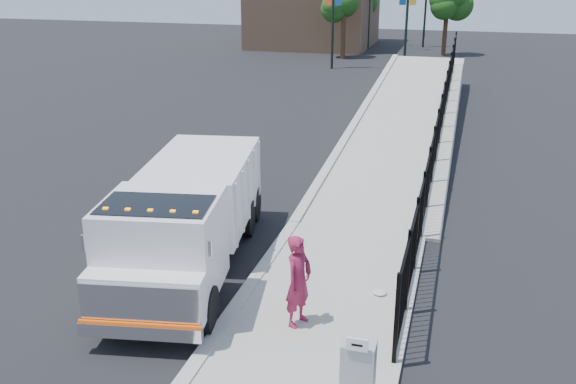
# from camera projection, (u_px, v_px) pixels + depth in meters

# --- Properties ---
(ground) EXTENTS (120.00, 120.00, 0.00)m
(ground) POSITION_uv_depth(u_px,v_px,m) (249.00, 292.00, 14.71)
(ground) COLOR black
(ground) RESTS_ON ground
(sidewalk) EXTENTS (3.55, 12.00, 0.12)m
(sidewalk) POSITION_uv_depth(u_px,v_px,m) (309.00, 351.00, 12.39)
(sidewalk) COLOR #9E998E
(sidewalk) RESTS_ON ground
(curb) EXTENTS (0.30, 12.00, 0.16)m
(curb) POSITION_uv_depth(u_px,v_px,m) (216.00, 336.00, 12.87)
(curb) COLOR #ADAAA3
(curb) RESTS_ON ground
(ramp) EXTENTS (3.95, 24.06, 3.19)m
(ramp) POSITION_uv_depth(u_px,v_px,m) (410.00, 130.00, 28.65)
(ramp) COLOR #9E998E
(ramp) RESTS_ON ground
(iron_fence) EXTENTS (0.10, 28.00, 1.80)m
(iron_fence) POSITION_uv_depth(u_px,v_px,m) (439.00, 135.00, 24.36)
(iron_fence) COLOR black
(iron_fence) RESTS_ON ground
(truck) EXTENTS (3.65, 7.91, 2.61)m
(truck) POSITION_uv_depth(u_px,v_px,m) (186.00, 215.00, 15.23)
(truck) COLOR black
(truck) RESTS_ON ground
(worker) EXTENTS (0.67, 0.82, 1.94)m
(worker) POSITION_uv_depth(u_px,v_px,m) (298.00, 281.00, 12.91)
(worker) COLOR maroon
(worker) RESTS_ON sidewalk
(utility_cabinet) EXTENTS (0.55, 0.40, 1.25)m
(utility_cabinet) POSITION_uv_depth(u_px,v_px,m) (358.00, 376.00, 10.54)
(utility_cabinet) COLOR gray
(utility_cabinet) RESTS_ON sidewalk
(arrow_sign) EXTENTS (0.35, 0.04, 0.22)m
(arrow_sign) POSITION_uv_depth(u_px,v_px,m) (357.00, 345.00, 10.09)
(arrow_sign) COLOR white
(arrow_sign) RESTS_ON utility_cabinet
(debris) EXTENTS (0.32, 0.32, 0.08)m
(debris) POSITION_uv_depth(u_px,v_px,m) (380.00, 292.00, 14.38)
(debris) COLOR silver
(debris) RESTS_ON sidewalk
(light_pole_0) EXTENTS (3.77, 0.22, 8.00)m
(light_pole_0) POSITION_uv_depth(u_px,v_px,m) (338.00, 4.00, 43.19)
(light_pole_0) COLOR black
(light_pole_0) RESTS_ON ground
(light_pole_1) EXTENTS (3.78, 0.22, 8.00)m
(light_pole_1) POSITION_uv_depth(u_px,v_px,m) (403.00, 3.00, 43.64)
(light_pole_1) COLOR black
(light_pole_1) RESTS_ON ground
(tree_0) EXTENTS (2.28, 2.28, 5.14)m
(tree_0) POSITION_uv_depth(u_px,v_px,m) (344.00, 6.00, 47.83)
(tree_0) COLOR #382314
(tree_0) RESTS_ON ground
(tree_1) EXTENTS (2.21, 2.21, 5.10)m
(tree_1) POSITION_uv_depth(u_px,v_px,m) (447.00, 4.00, 49.66)
(tree_1) COLOR #382314
(tree_1) RESTS_ON ground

